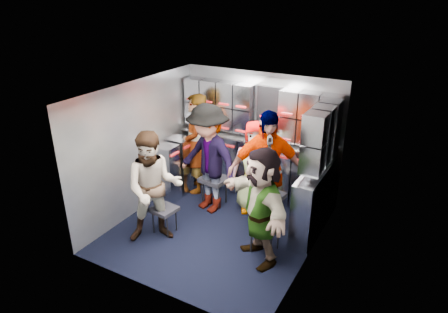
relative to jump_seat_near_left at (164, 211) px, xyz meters
The scene contains 29 objects.
floor 0.86m from the jump_seat_near_left, 34.76° to the left, with size 3.00×3.00×0.00m, color black.
wall_back 2.16m from the jump_seat_near_left, 71.79° to the left, with size 2.80×0.04×2.10m, color #9499A1.
wall_left 1.12m from the jump_seat_near_left, 149.74° to the left, with size 0.04×3.00×2.10m, color #9499A1.
wall_right 2.20m from the jump_seat_near_left, 12.28° to the left, with size 0.04×3.00×2.10m, color #9499A1.
ceiling 1.91m from the jump_seat_near_left, 34.76° to the left, with size 2.80×3.00×0.02m, color silver.
cart_bank_back 1.85m from the jump_seat_near_left, 69.75° to the left, with size 2.68×0.38×0.99m, color #A5A9B5.
cart_bank_left 1.15m from the jump_seat_near_left, 118.74° to the left, with size 0.38×0.76×0.99m, color #A5A9B5.
counter 1.96m from the jump_seat_near_left, 69.75° to the left, with size 2.68×0.42×0.03m, color silver.
locker_bank_back 2.21m from the jump_seat_near_left, 70.38° to the left, with size 2.68×0.28×0.82m, color #A5A9B5.
locker_bank_right 2.48m from the jump_seat_near_left, 31.19° to the left, with size 0.28×1.00×0.82m, color #A5A9B5.
right_cabinet 2.16m from the jump_seat_near_left, 28.92° to the left, with size 0.28×1.20×1.00m, color #A5A9B5.
coffee_niche 2.31m from the jump_seat_near_left, 66.15° to the left, with size 0.46×0.16×0.84m, color black, non-canonical shape.
red_latch_strip 1.74m from the jump_seat_near_left, 67.37° to the left, with size 2.60×0.02×0.03m, color #A51719.
jump_seat_near_left is the anchor object (origin of this frame).
jump_seat_mid_left 1.10m from the jump_seat_near_left, 78.25° to the left, with size 0.45×0.43×0.49m.
jump_seat_center 1.66m from the jump_seat_near_left, 58.41° to the left, with size 0.54×0.53×0.49m.
jump_seat_mid_right 1.57m from the jump_seat_near_left, 38.48° to the left, with size 0.47×0.45×0.49m.
jump_seat_near_right 1.50m from the jump_seat_near_left, 11.26° to the left, with size 0.48×0.47×0.47m.
attendant_standing 1.49m from the jump_seat_near_left, 102.95° to the left, with size 0.64×0.42×1.75m, color black.
attendant_arc_a 0.49m from the jump_seat_near_left, 90.00° to the right, with size 0.79×0.62×1.63m, color black.
attendant_arc_b 1.06m from the jump_seat_near_left, 75.96° to the left, with size 1.14×0.66×1.77m, color black.
attendant_arc_c 1.56m from the jump_seat_near_left, 54.82° to the left, with size 0.74×0.48×1.51m, color black.
attendant_arc_d 1.57m from the jump_seat_near_left, 32.96° to the left, with size 1.08×0.45×1.85m, color black.
attendant_arc_e 1.54m from the jump_seat_near_left, ahead, with size 1.48×0.47×1.59m, color black.
bottle_left 1.88m from the jump_seat_near_left, 98.95° to the left, with size 0.07×0.07×0.25m, color white.
bottle_mid 1.96m from the jump_seat_near_left, 70.42° to the left, with size 0.07×0.07×0.28m, color white.
bottle_right 2.17m from the jump_seat_near_left, 56.60° to the left, with size 0.07×0.07×0.25m, color white.
cup_left 1.89m from the jump_seat_near_left, 107.05° to the left, with size 0.07×0.07×0.09m, color tan.
cup_right 2.36m from the jump_seat_near_left, 48.32° to the left, with size 0.09×0.09×0.11m, color tan.
Camera 1 is at (2.56, -4.41, 3.38)m, focal length 32.00 mm.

